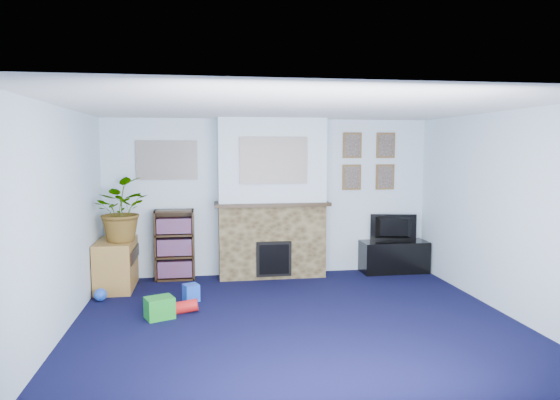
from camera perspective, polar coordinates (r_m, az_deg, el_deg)
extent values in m
cube|color=black|center=(5.80, 1.91, -13.79)|extent=(5.00, 4.50, 0.01)
cube|color=white|center=(5.48, 2.00, 10.55)|extent=(5.00, 4.50, 0.01)
cube|color=silver|center=(7.72, -1.15, 0.32)|extent=(5.00, 0.04, 2.40)
cube|color=silver|center=(3.37, 9.15, -7.23)|extent=(5.00, 0.04, 2.40)
cube|color=silver|center=(5.62, -23.99, -2.35)|extent=(0.04, 4.50, 2.40)
cube|color=silver|center=(6.46, 24.31, -1.34)|extent=(0.04, 4.50, 2.40)
cube|color=brown|center=(7.62, -0.94, -4.70)|extent=(1.60, 0.40, 1.10)
cube|color=brown|center=(7.49, -0.95, 4.36)|extent=(1.60, 0.40, 1.30)
cube|color=brown|center=(7.50, -0.92, -0.43)|extent=(1.72, 0.50, 0.05)
cube|color=brown|center=(7.46, -0.71, -6.73)|extent=(0.52, 0.08, 0.52)
cube|color=brown|center=(7.42, -0.67, -6.80)|extent=(0.44, 0.02, 0.44)
cube|color=gray|center=(7.27, -0.72, 4.55)|extent=(1.00, 0.03, 0.68)
cube|color=gray|center=(7.62, -12.81, 4.46)|extent=(0.90, 0.03, 0.58)
cube|color=brown|center=(7.94, 8.25, 6.20)|extent=(0.30, 0.03, 0.40)
cube|color=brown|center=(8.12, 11.99, 6.12)|extent=(0.30, 0.03, 0.40)
cube|color=brown|center=(7.95, 8.20, 2.59)|extent=(0.30, 0.03, 0.40)
cube|color=brown|center=(8.13, 11.91, 2.60)|extent=(0.30, 0.03, 0.40)
cube|color=black|center=(8.16, 12.87, -6.47)|extent=(1.04, 0.44, 0.49)
imported|color=black|center=(8.09, 12.90, -3.13)|extent=(0.73, 0.24, 0.42)
cube|color=black|center=(7.74, -11.88, -4.84)|extent=(0.58, 0.02, 1.05)
cube|color=black|center=(7.64, -14.00, -5.05)|extent=(0.03, 0.28, 1.05)
cube|color=black|center=(7.61, -9.86, -5.00)|extent=(0.03, 0.28, 1.05)
cube|color=black|center=(7.73, -11.85, -8.74)|extent=(0.56, 0.28, 0.03)
cube|color=black|center=(7.65, -11.91, -6.31)|extent=(0.56, 0.28, 0.03)
cube|color=black|center=(7.59, -11.96, -3.88)|extent=(0.56, 0.28, 0.03)
cube|color=black|center=(7.54, -12.02, -1.22)|extent=(0.56, 0.28, 0.03)
cube|color=black|center=(7.68, -11.88, -7.64)|extent=(0.50, 0.22, 0.24)
cube|color=black|center=(7.61, -11.94, -5.23)|extent=(0.50, 0.22, 0.24)
cube|color=black|center=(7.56, -11.99, -2.84)|extent=(0.50, 0.22, 0.22)
cube|color=olive|center=(7.39, -18.20, -6.93)|extent=(0.49, 0.88, 0.68)
imported|color=#26661E|center=(7.20, -18.08, -1.07)|extent=(1.00, 1.03, 0.87)
cube|color=gold|center=(7.47, -1.01, 0.28)|extent=(0.09, 0.06, 0.13)
cylinder|color=#B2BFC6|center=(7.52, 1.48, 0.39)|extent=(0.05, 0.05, 0.17)
sphere|color=gray|center=(7.42, -5.50, 0.17)|extent=(0.13, 0.13, 0.13)
cylinder|color=blue|center=(7.60, 4.36, 0.29)|extent=(0.07, 0.07, 0.13)
cube|color=#198C26|center=(6.05, -13.61, -11.73)|extent=(0.38, 0.34, 0.25)
sphere|color=blue|center=(6.92, -19.84, -10.09)|extent=(0.16, 0.16, 0.16)
cube|color=blue|center=(6.61, -10.13, -10.38)|extent=(0.23, 0.23, 0.22)
cylinder|color=red|center=(6.20, -10.87, -11.91)|extent=(0.34, 0.15, 0.19)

